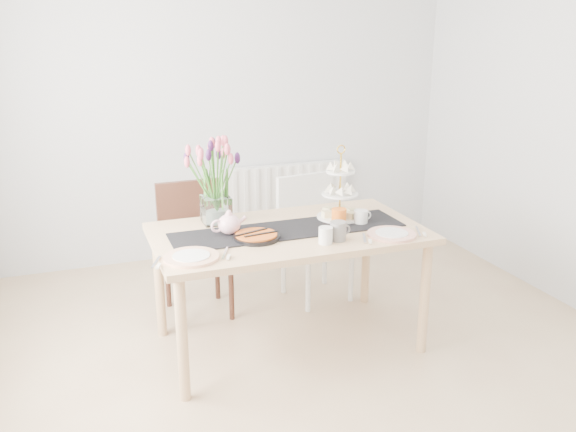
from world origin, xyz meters
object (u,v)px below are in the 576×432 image
object	(u,v)px
tulip_vase	(215,169)
cream_jug	(361,217)
cake_stand	(340,200)
mug_grey	(338,231)
radiator	(283,198)
chair_white	(312,227)
mug_white	(326,235)
tart_tin	(256,237)
mug_orange	(339,217)
plate_left	(191,257)
plate_right	(392,234)
teapot	(229,224)
chair_brown	(194,238)
dining_table	(288,242)

from	to	relation	value
tulip_vase	cream_jug	xyz separation A→B (m)	(0.83, -0.33, -0.29)
cake_stand	mug_grey	size ratio (longest dim) A/B	3.82
tulip_vase	cake_stand	distance (m)	0.80
tulip_vase	mug_grey	size ratio (longest dim) A/B	5.62
radiator	chair_white	world-z (taller)	chair_white
tulip_vase	mug_white	bearing A→B (deg)	-50.42
tart_tin	mug_orange	size ratio (longest dim) A/B	2.48
plate_left	plate_right	xyz separation A→B (m)	(1.17, -0.04, -0.00)
chair_white	cream_jug	distance (m)	0.75
tart_tin	mug_orange	distance (m)	0.55
teapot	plate_right	xyz separation A→B (m)	(0.88, -0.33, -0.06)
chair_white	mug_orange	distance (m)	0.75
chair_brown	chair_white	distance (m)	0.86
tulip_vase	plate_right	distance (m)	1.12
chair_brown	cream_jug	bearing A→B (deg)	-40.83
tulip_vase	mug_orange	bearing A→B (deg)	-25.28
dining_table	tart_tin	bearing A→B (deg)	-159.62
mug_grey	mug_orange	distance (m)	0.26
chair_white	plate_right	bearing A→B (deg)	-91.75
dining_table	chair_brown	distance (m)	0.84
cream_jug	mug_white	bearing A→B (deg)	-149.59
mug_grey	plate_left	world-z (taller)	mug_grey
cake_stand	cream_jug	size ratio (longest dim) A/B	4.85
tulip_vase	mug_white	world-z (taller)	tulip_vase
chair_white	mug_orange	bearing A→B (deg)	-107.04
dining_table	mug_orange	xyz separation A→B (m)	(0.32, -0.03, 0.13)
chair_brown	teapot	size ratio (longest dim) A/B	4.24
teapot	dining_table	bearing A→B (deg)	-14.03
dining_table	cake_stand	xyz separation A→B (m)	(0.38, 0.10, 0.20)
mug_orange	cake_stand	bearing A→B (deg)	25.63
tart_tin	plate_left	world-z (taller)	tart_tin
tart_tin	plate_left	distance (m)	0.44
cream_jug	tulip_vase	bearing A→B (deg)	152.60
chair_white	mug_grey	size ratio (longest dim) A/B	8.08
tart_tin	mug_orange	world-z (taller)	mug_orange
dining_table	mug_white	size ratio (longest dim) A/B	16.97
radiator	chair_brown	size ratio (longest dim) A/B	1.33
cake_stand	teapot	bearing A→B (deg)	-175.21
plate_right	mug_orange	bearing A→B (deg)	128.47
cake_stand	plate_right	xyz separation A→B (m)	(0.15, -0.40, -0.11)
dining_table	chair_white	bearing A→B (deg)	57.23
mug_white	chair_white	bearing A→B (deg)	59.97
chair_brown	tart_tin	size ratio (longest dim) A/B	3.37
cake_stand	mug_white	size ratio (longest dim) A/B	4.44
tulip_vase	chair_brown	bearing A→B (deg)	99.74
radiator	tulip_vase	size ratio (longest dim) A/B	1.95
radiator	cake_stand	bearing A→B (deg)	-96.85
dining_table	mug_grey	size ratio (longest dim) A/B	14.58
chair_brown	mug_grey	world-z (taller)	chair_brown
tulip_vase	tart_tin	distance (m)	0.52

